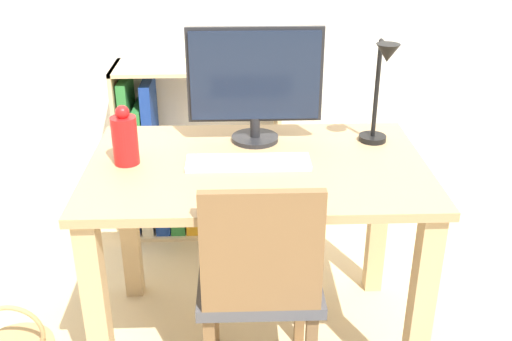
{
  "coord_description": "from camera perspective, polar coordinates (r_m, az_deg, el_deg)",
  "views": [
    {
      "loc": [
        -0.07,
        -1.83,
        1.59
      ],
      "look_at": [
        0.0,
        0.1,
        0.67
      ],
      "focal_mm": 42.0,
      "sensor_mm": 36.0,
      "label": 1
    }
  ],
  "objects": [
    {
      "name": "bookshelf",
      "position": [
        2.96,
        -7.73,
        0.5
      ],
      "size": [
        0.77,
        0.28,
        0.85
      ],
      "color": "#D8BC8C",
      "rests_on": "ground_plane"
    },
    {
      "name": "keyboard",
      "position": [
        2.0,
        -0.75,
        0.76
      ],
      "size": [
        0.42,
        0.12,
        0.02
      ],
      "color": "silver",
      "rests_on": "desk"
    },
    {
      "name": "monitor",
      "position": [
        2.13,
        -0.16,
        8.63
      ],
      "size": [
        0.48,
        0.17,
        0.42
      ],
      "color": "#232326",
      "rests_on": "desk"
    },
    {
      "name": "desk",
      "position": [
        2.08,
        0.1,
        -3.06
      ],
      "size": [
        1.14,
        0.72,
        0.75
      ],
      "color": "tan",
      "rests_on": "ground_plane"
    },
    {
      "name": "desk_lamp",
      "position": [
        2.11,
        11.85,
        8.05
      ],
      "size": [
        0.1,
        0.19,
        0.38
      ],
      "color": "black",
      "rests_on": "desk"
    },
    {
      "name": "vase",
      "position": [
        2.03,
        -12.38,
        3.01
      ],
      "size": [
        0.09,
        0.09,
        0.2
      ],
      "color": "red",
      "rests_on": "desk"
    },
    {
      "name": "chair",
      "position": [
        1.95,
        0.33,
        -10.29
      ],
      "size": [
        0.4,
        0.4,
        0.83
      ],
      "rotation": [
        0.0,
        0.0,
        -0.09
      ],
      "color": "#4C4C51",
      "rests_on": "ground_plane"
    },
    {
      "name": "ground_plane",
      "position": [
        2.43,
        0.09,
        -15.54
      ],
      "size": [
        10.0,
        10.0,
        0.0
      ],
      "primitive_type": "plane",
      "color": "#CCB284"
    }
  ]
}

